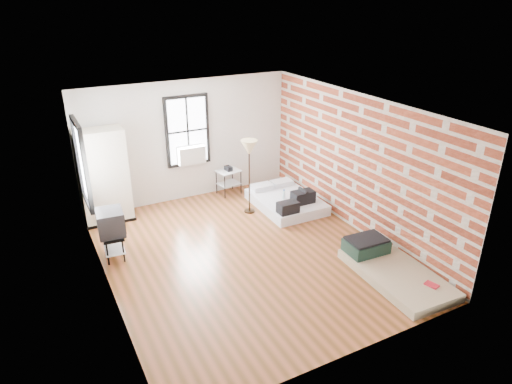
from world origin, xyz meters
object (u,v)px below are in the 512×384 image
floor_lamp (249,151)px  mattress_bare (389,267)px  mattress_main (286,201)px  side_table (229,175)px  tv_stand (111,224)px  wardrobe (104,177)px

floor_lamp → mattress_bare: bearing=-72.4°
mattress_main → side_table: (-0.86, 1.31, 0.33)m
mattress_bare → tv_stand: (-4.15, 2.84, 0.54)m
wardrobe → side_table: wardrobe is taller
mattress_bare → tv_stand: tv_stand is taller
mattress_bare → floor_lamp: (-1.06, 3.34, 1.31)m
floor_lamp → side_table: bearing=89.4°
mattress_main → floor_lamp: 1.56m
mattress_bare → mattress_main: bearing=96.3°
mattress_main → mattress_bare: mattress_main is taller
floor_lamp → tv_stand: (-3.09, -0.50, -0.77)m
mattress_main → floor_lamp: bearing=169.7°
wardrobe → tv_stand: bearing=-96.5°
side_table → mattress_main: bearing=-56.8°
wardrobe → mattress_bare: bearing=-46.9°
floor_lamp → tv_stand: 3.22m
mattress_main → wardrobe: wardrobe is taller
side_table → floor_lamp: 1.49m
wardrobe → tv_stand: 1.62m
mattress_bare → side_table: bearing=106.0°
mattress_main → mattress_bare: (0.19, -3.17, -0.02)m
mattress_bare → side_table: (-1.05, 4.48, 0.35)m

